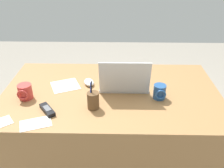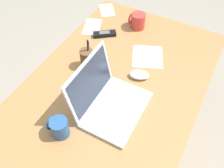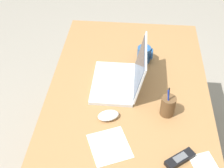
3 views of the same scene
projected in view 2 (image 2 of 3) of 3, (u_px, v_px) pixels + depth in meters
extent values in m
plane|color=gray|center=(111.00, 155.00, 1.82)|extent=(6.00, 6.00, 0.00)
cube|color=#9E7042|center=(110.00, 129.00, 1.53)|extent=(1.44, 0.85, 0.75)
cube|color=silver|center=(117.00, 110.00, 1.16)|extent=(0.33, 0.22, 0.02)
cube|color=silver|center=(113.00, 107.00, 1.16)|extent=(0.27, 0.11, 0.00)
cube|color=silver|center=(131.00, 114.00, 1.14)|extent=(0.09, 0.05, 0.00)
cube|color=silver|center=(90.00, 82.00, 1.11)|extent=(0.32, 0.05, 0.23)
cube|color=#283347|center=(91.00, 82.00, 1.11)|extent=(0.29, 0.04, 0.20)
ellipsoid|color=white|center=(139.00, 75.00, 1.29)|extent=(0.10, 0.12, 0.04)
cylinder|color=#26518C|center=(60.00, 128.00, 1.06)|extent=(0.08, 0.08, 0.09)
torus|color=#26518C|center=(51.00, 123.00, 1.07)|extent=(0.07, 0.01, 0.07)
cylinder|color=#C63833|center=(138.00, 21.00, 1.54)|extent=(0.09, 0.09, 0.10)
torus|color=#C63833|center=(131.00, 18.00, 1.55)|extent=(0.07, 0.01, 0.07)
cube|color=black|center=(105.00, 34.00, 1.52)|extent=(0.12, 0.14, 0.02)
cube|color=#595B60|center=(105.00, 32.00, 1.51)|extent=(0.06, 0.07, 0.00)
cylinder|color=brown|center=(87.00, 58.00, 1.32)|extent=(0.07, 0.07, 0.10)
cylinder|color=#1933B2|center=(88.00, 51.00, 1.30)|extent=(0.01, 0.02, 0.15)
cylinder|color=black|center=(88.00, 51.00, 1.29)|extent=(0.01, 0.02, 0.16)
cube|color=white|center=(92.00, 27.00, 1.58)|extent=(0.19, 0.15, 0.00)
cube|color=white|center=(147.00, 57.00, 1.41)|extent=(0.23, 0.22, 0.00)
cube|color=white|center=(107.00, 10.00, 1.70)|extent=(0.17, 0.16, 0.00)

